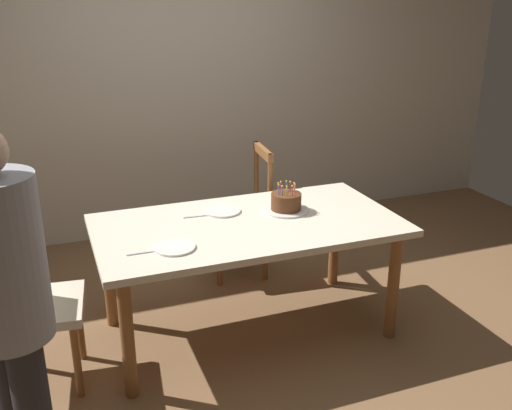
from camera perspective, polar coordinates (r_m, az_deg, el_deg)
The scene contains 11 objects.
ground at distance 3.70m, azimuth -0.74°, elevation -12.19°, with size 6.40×6.40×0.00m, color brown.
back_wall at distance 4.95m, azimuth -8.35°, elevation 12.07°, with size 6.40×0.10×2.60m, color beige.
dining_table at distance 3.40m, azimuth -0.79°, elevation -2.97°, with size 1.77×0.94×0.72m.
birthday_cake at distance 3.53m, azimuth 2.99°, elevation 0.20°, with size 0.28×0.28×0.18m.
plate_near_celebrant at distance 3.05m, azimuth -8.06°, elevation -4.17°, with size 0.22×0.22×0.01m, color white.
plate_far_side at distance 3.52m, azimuth -3.33°, elevation -0.60°, with size 0.22×0.22×0.01m, color white.
fork_near_celebrant at distance 3.03m, azimuth -11.01°, elevation -4.62°, with size 0.18×0.02×0.01m, color silver.
fork_far_side at distance 3.47m, azimuth -5.75°, elevation -1.09°, with size 0.18×0.02×0.01m, color silver.
chair_spindle_back at distance 4.22m, azimuth -1.53°, elevation -0.93°, with size 0.48×0.48×0.95m.
chair_upholstered at distance 3.21m, azimuth -22.38°, elevation -8.26°, with size 0.49×0.49×0.95m.
person_celebrant at distance 2.36m, azimuth -23.34°, elevation -9.10°, with size 0.32×0.32×1.57m.
Camera 1 is at (-1.06, -2.94, 1.98)m, focal length 40.49 mm.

